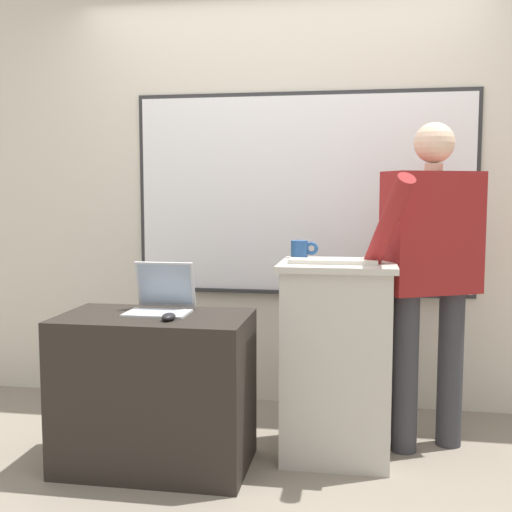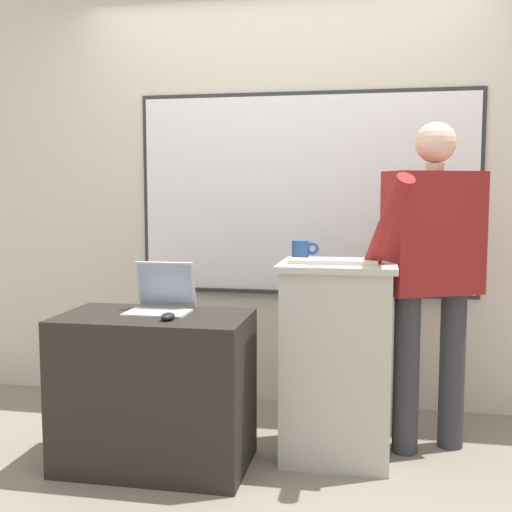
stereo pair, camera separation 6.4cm
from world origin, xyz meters
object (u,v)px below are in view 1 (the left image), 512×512
coffee_mug (301,249)px  computer_mouse_by_laptop (169,317)px  lectern_podium (337,359)px  side_desk (155,391)px  wireless_keyboard (333,261)px  laptop (162,296)px  person_presenter (431,261)px

coffee_mug → computer_mouse_by_laptop: bearing=-134.1°
lectern_podium → side_desk: lectern_podium is taller
side_desk → coffee_mug: bearing=35.0°
lectern_podium → wireless_keyboard: bearing=-108.5°
computer_mouse_by_laptop → coffee_mug: 0.83m
wireless_keyboard → computer_mouse_by_laptop: bearing=-156.2°
computer_mouse_by_laptop → lectern_podium: bearing=27.2°
coffee_mug → laptop: bearing=-151.2°
lectern_podium → wireless_keyboard: (-0.02, -0.06, 0.50)m
person_presenter → computer_mouse_by_laptop: person_presenter is taller
laptop → person_presenter: bearing=14.2°
lectern_podium → wireless_keyboard: 0.50m
lectern_podium → side_desk: 0.91m
side_desk → wireless_keyboard: bearing=14.4°
side_desk → coffee_mug: coffee_mug is taller
laptop → wireless_keyboard: wireless_keyboard is taller
computer_mouse_by_laptop → coffee_mug: (0.55, 0.57, 0.27)m
side_desk → computer_mouse_by_laptop: size_ratio=9.04×
side_desk → coffee_mug: size_ratio=6.28×
lectern_podium → side_desk: (-0.86, -0.28, -0.12)m
lectern_podium → wireless_keyboard: wireless_keyboard is taller
lectern_podium → computer_mouse_by_laptop: (-0.75, -0.39, 0.27)m
person_presenter → wireless_keyboard: (-0.48, -0.22, 0.02)m
person_presenter → wireless_keyboard: person_presenter is taller
wireless_keyboard → coffee_mug: 0.31m
side_desk → laptop: (0.01, 0.10, 0.45)m
person_presenter → laptop: 1.36m
person_presenter → coffee_mug: bearing=151.6°
side_desk → computer_mouse_by_laptop: computer_mouse_by_laptop is taller
lectern_podium → side_desk: bearing=-162.0°
laptop → coffee_mug: coffee_mug is taller
laptop → computer_mouse_by_laptop: 0.24m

